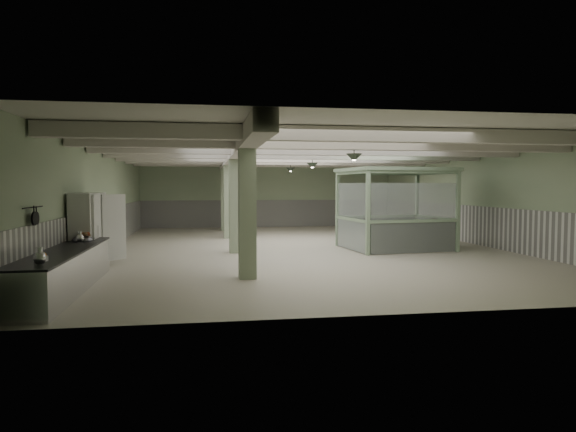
{
  "coord_description": "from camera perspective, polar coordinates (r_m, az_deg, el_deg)",
  "views": [
    {
      "loc": [
        -3.52,
        -18.56,
        2.27
      ],
      "look_at": [
        -0.84,
        -2.01,
        1.3
      ],
      "focal_mm": 32.0,
      "sensor_mm": 36.0,
      "label": 1
    }
  ],
  "objects": [
    {
      "name": "hook_rail",
      "position": [
        11.48,
        -26.48,
        0.86
      ],
      "size": [
        0.02,
        1.2,
        0.02
      ],
      "primitive_type": "cylinder",
      "rotation": [
        1.57,
        0.0,
        0.0
      ],
      "color": "black",
      "rests_on": "wall_left"
    },
    {
      "name": "wall_left",
      "position": [
        18.89,
        -19.83,
        1.69
      ],
      "size": [
        0.02,
        20.0,
        3.6
      ],
      "primitive_type": "cube",
      "color": "#AABD97",
      "rests_on": "floor"
    },
    {
      "name": "column_a",
      "position": [
        12.61,
        -4.56,
        1.16
      ],
      "size": [
        0.42,
        0.42,
        3.6
      ],
      "primitive_type": "cube",
      "color": "#95A787",
      "rests_on": "floor"
    },
    {
      "name": "beam_a",
      "position": [
        11.66,
        8.52,
        8.93
      ],
      "size": [
        13.9,
        0.35,
        0.32
      ],
      "primitive_type": "cube",
      "color": "beige",
      "rests_on": "ceiling"
    },
    {
      "name": "beam_e",
      "position": [
        21.38,
        0.29,
        6.4
      ],
      "size": [
        13.9,
        0.35,
        0.32
      ],
      "primitive_type": "cube",
      "color": "beige",
      "rests_on": "ceiling"
    },
    {
      "name": "wall_right",
      "position": [
        21.34,
        20.35,
        1.84
      ],
      "size": [
        0.02,
        20.0,
        3.6
      ],
      "primitive_type": "cube",
      "color": "#AABD97",
      "rests_on": "floor"
    },
    {
      "name": "column_d",
      "position": [
        26.58,
        -7.01,
        2.28
      ],
      "size": [
        0.42,
        0.42,
        3.6
      ],
      "primitive_type": "cube",
      "color": "#95A787",
      "rests_on": "floor"
    },
    {
      "name": "prep_counter",
      "position": [
        12.08,
        -23.68,
        -5.59
      ],
      "size": [
        0.95,
        5.48,
        0.91
      ],
      "color": "silver",
      "rests_on": "floor"
    },
    {
      "name": "beam_f",
      "position": [
        23.85,
        -0.71,
        6.08
      ],
      "size": [
        13.9,
        0.35,
        0.32
      ],
      "primitive_type": "cube",
      "color": "beige",
      "rests_on": "ceiling"
    },
    {
      "name": "beam_d",
      "position": [
        18.92,
        1.54,
        6.8
      ],
      "size": [
        13.9,
        0.35,
        0.32
      ],
      "primitive_type": "cube",
      "color": "beige",
      "rests_on": "ceiling"
    },
    {
      "name": "veg_colander",
      "position": [
        13.69,
        -21.89,
        -2.19
      ],
      "size": [
        0.64,
        0.64,
        0.23
      ],
      "primitive_type": null,
      "rotation": [
        0.0,
        0.0,
        -0.35
      ],
      "color": "#47474C",
      "rests_on": "prep_counter"
    },
    {
      "name": "wall_front",
      "position": [
        9.26,
        13.14,
        0.31
      ],
      "size": [
        14.0,
        0.02,
        3.6
      ],
      "primitive_type": "cube",
      "color": "#AABD97",
      "rests_on": "floor"
    },
    {
      "name": "pitcher_near",
      "position": [
        9.94,
        -25.88,
        -4.06
      ],
      "size": [
        0.25,
        0.28,
        0.31
      ],
      "primitive_type": null,
      "rotation": [
        0.0,
        0.0,
        -0.2
      ],
      "color": "silver",
      "rests_on": "prep_counter"
    },
    {
      "name": "beam_c",
      "position": [
        16.48,
        3.18,
        7.31
      ],
      "size": [
        13.9,
        0.35,
        0.32
      ],
      "primitive_type": "cube",
      "color": "beige",
      "rests_on": "ceiling"
    },
    {
      "name": "pendant_back",
      "position": [
        24.4,
        0.28,
        5.15
      ],
      "size": [
        0.44,
        0.44,
        0.22
      ],
      "primitive_type": "cone",
      "rotation": [
        3.14,
        0.0,
        0.0
      ],
      "color": "#2C392A",
      "rests_on": "ceiling"
    },
    {
      "name": "walkin_cooler",
      "position": [
        14.94,
        -21.17,
        -1.81
      ],
      "size": [
        0.98,
        2.17,
        1.99
      ],
      "color": "silver",
      "rests_on": "floor"
    },
    {
      "name": "wainscot_right",
      "position": [
        21.37,
        20.23,
        -0.97
      ],
      "size": [
        0.05,
        19.9,
        1.5
      ],
      "primitive_type": "cube",
      "color": "white",
      "rests_on": "floor"
    },
    {
      "name": "pendant_front",
      "position": [
        14.16,
        7.35,
        6.44
      ],
      "size": [
        0.44,
        0.44,
        0.22
      ],
      "primitive_type": "cone",
      "rotation": [
        3.14,
        0.0,
        0.0
      ],
      "color": "#2C392A",
      "rests_on": "ceiling"
    },
    {
      "name": "wainscot_back",
      "position": [
        28.79,
        -2.17,
        0.29
      ],
      "size": [
        13.9,
        0.05,
        1.5
      ],
      "primitive_type": "cube",
      "color": "white",
      "rests_on": "floor"
    },
    {
      "name": "pitcher_far",
      "position": [
        13.48,
        -22.11,
        -2.18
      ],
      "size": [
        0.25,
        0.27,
        0.28
      ],
      "primitive_type": null,
      "rotation": [
        0.0,
        0.0,
        -0.34
      ],
      "color": "silver",
      "rests_on": "prep_counter"
    },
    {
      "name": "skillet_far",
      "position": [
        11.51,
        -26.16,
        -0.22
      ],
      "size": [
        0.03,
        0.26,
        0.26
      ],
      "primitive_type": "cylinder",
      "rotation": [
        0.0,
        1.57,
        0.0
      ],
      "color": "black",
      "rests_on": "hook_rail"
    },
    {
      "name": "wainscot_left",
      "position": [
        18.94,
        -19.69,
        -1.49
      ],
      "size": [
        0.05,
        19.9,
        1.5
      ],
      "primitive_type": "cube",
      "color": "white",
      "rests_on": "floor"
    },
    {
      "name": "skillet_near",
      "position": [
        11.37,
        -26.37,
        -0.26
      ],
      "size": [
        0.04,
        0.28,
        0.28
      ],
      "primitive_type": "cylinder",
      "rotation": [
        0.0,
        1.57,
        0.0
      ],
      "color": "black",
      "rests_on": "hook_rail"
    },
    {
      "name": "orange_bowl",
      "position": [
        10.4,
        -25.76,
        -4.34
      ],
      "size": [
        0.26,
        0.26,
        0.09
      ],
      "primitive_type": "cylinder",
      "rotation": [
        0.0,
        0.0,
        -0.06
      ],
      "color": "#B2B2B7",
      "rests_on": "prep_counter"
    },
    {
      "name": "filing_cabinet",
      "position": [
        19.84,
        16.53,
        -1.78
      ],
      "size": [
        0.53,
        0.61,
        1.11
      ],
      "primitive_type": "cube",
      "rotation": [
        0.0,
        0.0,
        0.41
      ],
      "color": "#5D5E4E",
      "rests_on": "floor"
    },
    {
      "name": "floor",
      "position": [
        19.02,
        1.53,
        -3.54
      ],
      "size": [
        20.0,
        20.0,
        0.0
      ],
      "primitive_type": "plane",
      "color": "beige",
      "rests_on": "ground"
    },
    {
      "name": "girder",
      "position": [
        18.62,
        -6.09,
        6.71
      ],
      "size": [
        0.45,
        19.9,
        0.4
      ],
      "primitive_type": "cube",
      "color": "beige",
      "rests_on": "ceiling"
    },
    {
      "name": "beam_b",
      "position": [
        14.05,
        5.38,
        7.99
      ],
      "size": [
        13.9,
        0.35,
        0.32
      ],
      "primitive_type": "cube",
      "color": "beige",
      "rests_on": "ceiling"
    },
    {
      "name": "column_c",
      "position": [
        22.58,
        -6.62,
        2.1
      ],
      "size": [
        0.42,
        0.42,
        3.6
      ],
      "primitive_type": "cube",
      "color": "#95A787",
      "rests_on": "floor"
    },
    {
      "name": "pendant_mid",
      "position": [
        19.49,
        2.72,
        5.6
      ],
      "size": [
        0.44,
        0.44,
        0.22
      ],
      "primitive_type": "cone",
      "rotation": [
        3.14,
        0.0,
        0.0
      ],
      "color": "#2C392A",
      "rests_on": "ceiling"
    },
    {
      "name": "column_b",
      "position": [
        17.59,
        -5.88,
        1.76
      ],
      "size": [
        0.42,
        0.42,
        3.6
      ],
      "primitive_type": "cube",
      "color": "#95A787",
      "rests_on": "floor"
    },
    {
      "name": "beam_g",
      "position": [
        26.32,
        -1.52,
        5.82
      ],
      "size": [
        13.9,
        0.35,
        0.32
      ],
      "primitive_type": "cube",
      "color": "beige",
      "rests_on": "ceiling"
    },
    {
      "name": "guard_booth",
      "position": [
        18.98,
        11.8,
        2.24
      ],
      "size": [
        3.91,
        3.41,
        2.92
      ],
      "rotation": [
        0.0,
        0.0,
        0.1
      ],
      "color": "#90AE8B",
      "rests_on": "floor"
    },
    {
      "name": "ceiling",
      "position": [
        18.93,
        1.54,
        7.34
      ],
      "size": [
        14.0,
        20.0,
        0.02
      ],
      "primitive_type": "cube",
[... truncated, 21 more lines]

